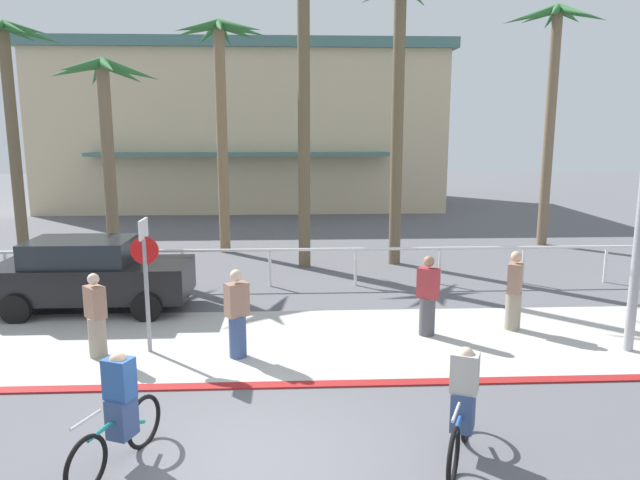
% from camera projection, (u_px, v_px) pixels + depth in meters
% --- Properties ---
extents(ground_plane, '(80.00, 80.00, 0.00)m').
position_uv_depth(ground_plane, '(272.00, 273.00, 17.35)').
color(ground_plane, '#5B5B60').
extents(sidewalk_strip, '(44.00, 4.00, 0.02)m').
position_uv_depth(sidewalk_strip, '(262.00, 343.00, 11.66)').
color(sidewalk_strip, beige).
rests_on(sidewalk_strip, ground).
extents(curb_paint, '(44.00, 0.24, 0.03)m').
position_uv_depth(curb_paint, '(256.00, 385.00, 9.69)').
color(curb_paint, maroon).
rests_on(curb_paint, ground).
extents(building_backdrop, '(21.05, 11.17, 8.47)m').
position_uv_depth(building_backdrop, '(247.00, 128.00, 33.04)').
color(building_backdrop, beige).
rests_on(building_backdrop, ground).
extents(rail_fence, '(27.81, 0.08, 1.04)m').
position_uv_depth(rail_fence, '(270.00, 256.00, 15.72)').
color(rail_fence, white).
rests_on(rail_fence, ground).
extents(stop_sign_bike_lane, '(0.52, 0.56, 2.56)m').
position_uv_depth(stop_sign_bike_lane, '(145.00, 266.00, 10.87)').
color(stop_sign_bike_lane, gray).
rests_on(stop_sign_bike_lane, ground).
extents(palm_tree_0, '(3.01, 3.52, 7.49)m').
position_uv_depth(palm_tree_0, '(7.00, 77.00, 18.30)').
color(palm_tree_0, brown).
rests_on(palm_tree_0, ground).
extents(palm_tree_1, '(3.11, 2.83, 6.18)m').
position_uv_depth(palm_tree_1, '(106.00, 116.00, 16.88)').
color(palm_tree_1, '#756047').
rests_on(palm_tree_1, ground).
extents(palm_tree_2, '(3.15, 3.07, 7.67)m').
position_uv_depth(palm_tree_2, '(220.00, 76.00, 19.26)').
color(palm_tree_2, '#846B4C').
rests_on(palm_tree_2, ground).
extents(palm_tree_3, '(3.06, 3.49, 9.89)m').
position_uv_depth(palm_tree_3, '(303.00, 26.00, 16.85)').
color(palm_tree_3, brown).
rests_on(palm_tree_3, ground).
extents(palm_tree_4, '(2.96, 3.08, 8.57)m').
position_uv_depth(palm_tree_4, '(398.00, 54.00, 17.35)').
color(palm_tree_4, brown).
rests_on(palm_tree_4, ground).
extents(palm_tree_5, '(3.57, 3.74, 8.40)m').
position_uv_depth(palm_tree_5, '(554.00, 62.00, 20.42)').
color(palm_tree_5, '#756047').
rests_on(palm_tree_5, ground).
extents(car_black_1, '(4.40, 2.02, 1.69)m').
position_uv_depth(car_black_1, '(91.00, 274.00, 13.62)').
color(car_black_1, black).
rests_on(car_black_1, ground).
extents(cyclist_teal_0, '(0.74, 1.71, 1.50)m').
position_uv_depth(cyclist_teal_0, '(119.00, 412.00, 7.34)').
color(cyclist_teal_0, black).
rests_on(cyclist_teal_0, ground).
extents(cyclist_blue_1, '(0.81, 1.68, 1.50)m').
position_uv_depth(cyclist_blue_1, '(463.00, 406.00, 7.51)').
color(cyclist_blue_1, black).
rests_on(cyclist_blue_1, ground).
extents(pedestrian_0, '(0.43, 0.48, 1.70)m').
position_uv_depth(pedestrian_0, '(514.00, 294.00, 12.29)').
color(pedestrian_0, gray).
rests_on(pedestrian_0, ground).
extents(pedestrian_1, '(0.46, 0.47, 1.60)m').
position_uv_depth(pedestrian_1, '(96.00, 319.00, 10.81)').
color(pedestrian_1, gray).
rests_on(pedestrian_1, ground).
extents(pedestrian_2, '(0.48, 0.44, 1.68)m').
position_uv_depth(pedestrian_2, '(237.00, 317.00, 10.78)').
color(pedestrian_2, '#384C7A').
rests_on(pedestrian_2, ground).
extents(pedestrian_3, '(0.47, 0.46, 1.67)m').
position_uv_depth(pedestrian_3, '(428.00, 299.00, 11.95)').
color(pedestrian_3, '#4C4C51').
rests_on(pedestrian_3, ground).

